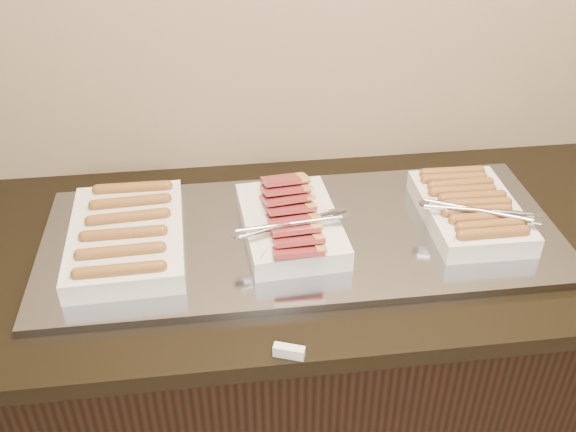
# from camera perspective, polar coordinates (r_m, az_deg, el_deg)

# --- Properties ---
(counter) EXTENTS (2.06, 0.76, 0.90)m
(counter) POSITION_cam_1_polar(r_m,az_deg,el_deg) (1.81, 0.30, -13.59)
(counter) COLOR black
(counter) RESTS_ON ground
(warming_tray) EXTENTS (1.20, 0.50, 0.02)m
(warming_tray) POSITION_cam_1_polar(r_m,az_deg,el_deg) (1.50, 1.28, -1.79)
(warming_tray) COLOR #8E919B
(warming_tray) RESTS_ON counter
(dish_left) EXTENTS (0.26, 0.38, 0.07)m
(dish_left) POSITION_cam_1_polar(r_m,az_deg,el_deg) (1.48, -14.13, -1.67)
(dish_left) COLOR silver
(dish_left) RESTS_ON warming_tray
(dish_center) EXTENTS (0.27, 0.34, 0.09)m
(dish_center) POSITION_cam_1_polar(r_m,az_deg,el_deg) (1.47, 0.21, -0.59)
(dish_center) COLOR silver
(dish_center) RESTS_ON warming_tray
(dish_right) EXTENTS (0.27, 0.32, 0.08)m
(dish_right) POSITION_cam_1_polar(r_m,az_deg,el_deg) (1.58, 15.92, 0.58)
(dish_right) COLOR silver
(dish_right) RESTS_ON warming_tray
(label_holder) EXTENTS (0.06, 0.04, 0.02)m
(label_holder) POSITION_cam_1_polar(r_m,az_deg,el_deg) (1.23, 0.09, -11.95)
(label_holder) COLOR silver
(label_holder) RESTS_ON counter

